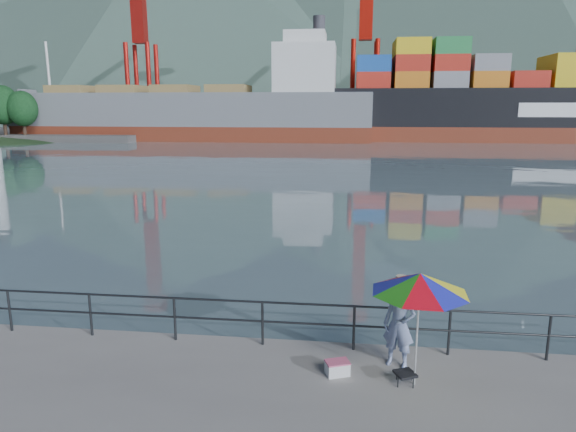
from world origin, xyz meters
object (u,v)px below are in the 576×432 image
Objects in this scene: beach_umbrella at (420,283)px; cooler_bag at (337,369)px; bulk_carrier at (204,112)px; container_ship at (554,101)px; fisherman at (399,325)px.

cooler_bag is at bearing 172.80° from beach_umbrella.
beach_umbrella is at bearing -27.62° from cooler_bag.
cooler_bag is at bearing -72.19° from bulk_carrier.
bulk_carrier reaches higher than cooler_bag.
bulk_carrier reaches higher than beach_umbrella.
beach_umbrella is 5.25× the size of cooler_bag.
beach_umbrella is 79.92m from container_ship.
bulk_carrier is 53.37m from container_ship.
container_ship is at bearing 3.99° from bulk_carrier.
bulk_carrier is at bearing -176.01° from container_ship.
fisherman is 0.03× the size of bulk_carrier.
bulk_carrier is (-23.84, 69.92, 3.18)m from fisherman.
container_ship reaches higher than beach_umbrella.
beach_umbrella is (0.26, -0.69, 1.14)m from fisherman.
fisherman is 1.36m from beach_umbrella.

